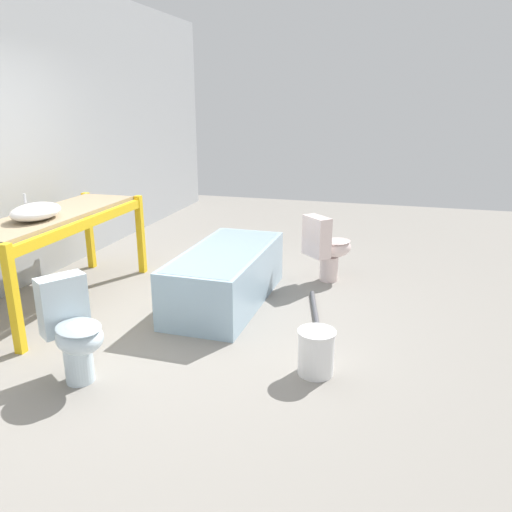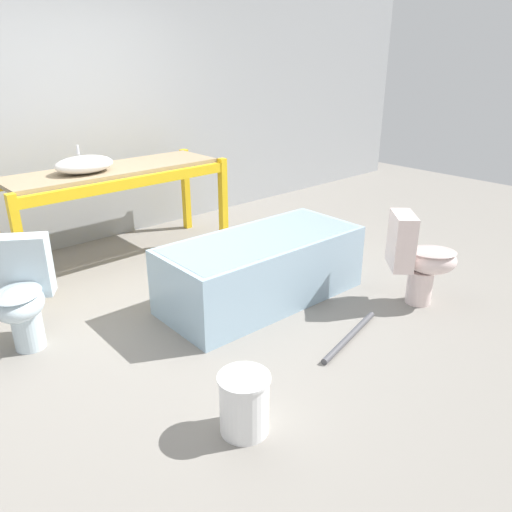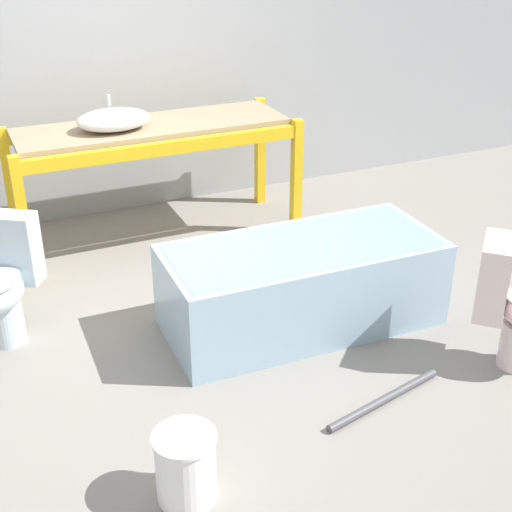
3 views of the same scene
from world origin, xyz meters
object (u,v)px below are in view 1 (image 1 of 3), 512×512
object	(u,v)px
bathtub_main	(226,272)
bucket_white	(316,351)
sink_basin	(36,212)
toilet_far	(73,330)
toilet_near	(327,247)

from	to	relation	value
bathtub_main	bucket_white	size ratio (longest dim) A/B	4.91
bathtub_main	sink_basin	bearing A→B (deg)	116.20
sink_basin	toilet_far	world-z (taller)	sink_basin
toilet_far	bucket_white	world-z (taller)	toilet_far
toilet_far	bucket_white	xyz separation A→B (m)	(0.53, -1.61, -0.21)
toilet_far	sink_basin	bearing A→B (deg)	79.07
sink_basin	toilet_near	distance (m)	2.89
sink_basin	toilet_far	bearing A→B (deg)	-134.24
bathtub_main	toilet_near	xyz separation A→B (m)	(0.86, -0.86, 0.08)
bucket_white	toilet_far	bearing A→B (deg)	108.32
bathtub_main	bucket_white	bearing A→B (deg)	-134.91
sink_basin	bucket_white	xyz separation A→B (m)	(-0.40, -2.56, -0.78)
toilet_near	toilet_far	bearing A→B (deg)	105.27
bathtub_main	toilet_far	distance (m)	1.72
sink_basin	bathtub_main	distance (m)	1.78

